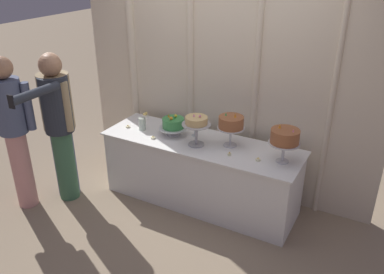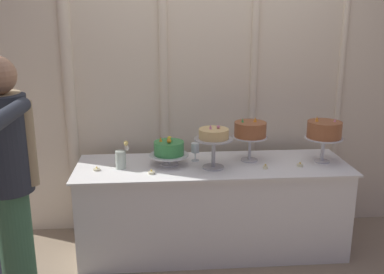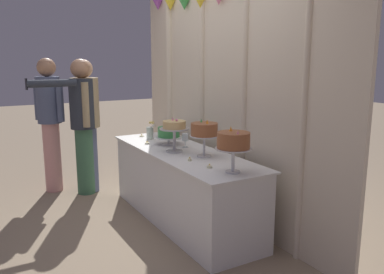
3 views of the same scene
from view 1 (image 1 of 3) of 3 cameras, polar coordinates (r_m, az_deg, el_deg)
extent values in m
plane|color=gray|center=(4.46, 0.55, -9.73)|extent=(24.00, 24.00, 0.00)
cube|color=beige|center=(4.35, 4.26, 8.81)|extent=(3.48, 0.04, 2.67)
cylinder|color=beige|center=(4.90, -8.44, 10.53)|extent=(0.10, 0.10, 2.67)
cylinder|color=beige|center=(4.49, -0.20, 9.41)|extent=(0.08, 0.08, 2.67)
cylinder|color=beige|center=(4.18, 9.16, 7.90)|extent=(0.07, 0.07, 2.67)
cylinder|color=beige|center=(4.01, 19.58, 5.95)|extent=(0.05, 0.05, 2.67)
cube|color=white|center=(4.34, 1.20, -5.16)|extent=(2.09, 0.63, 0.72)
cube|color=white|center=(4.17, 1.24, -0.79)|extent=(2.14, 0.68, 0.01)
cylinder|color=silver|center=(4.33, -2.66, 0.44)|extent=(0.15, 0.15, 0.01)
cylinder|color=silver|center=(4.32, -2.67, 0.89)|extent=(0.02, 0.02, 0.06)
cylinder|color=silver|center=(4.30, -2.68, 1.34)|extent=(0.31, 0.31, 0.01)
cylinder|color=#388E47|center=(4.28, -2.70, 2.03)|extent=(0.23, 0.23, 0.10)
cone|color=green|center=(4.24, -2.55, 2.84)|extent=(0.03, 0.03, 0.04)
sphere|color=yellow|center=(4.28, -2.36, 3.06)|extent=(0.03, 0.03, 0.03)
cone|color=orange|center=(4.29, -3.36, 3.10)|extent=(0.03, 0.03, 0.04)
sphere|color=orange|center=(4.22, -3.01, 2.70)|extent=(0.04, 0.04, 0.04)
cylinder|color=#B2B2B7|center=(4.10, 0.61, -1.05)|extent=(0.17, 0.17, 0.01)
cylinder|color=#B2B2B7|center=(4.05, 0.62, 0.39)|extent=(0.03, 0.03, 0.21)
cylinder|color=#B2B2B7|center=(4.00, 0.63, 1.84)|extent=(0.30, 0.30, 0.01)
cylinder|color=#DBB775|center=(3.99, 0.63, 2.40)|extent=(0.23, 0.23, 0.07)
sphere|color=pink|center=(3.96, 1.13, 3.00)|extent=(0.03, 0.03, 0.03)
cone|color=pink|center=(3.97, 0.28, 3.17)|extent=(0.02, 0.02, 0.03)
cylinder|color=silver|center=(4.10, 5.47, -1.14)|extent=(0.14, 0.14, 0.01)
cylinder|color=silver|center=(4.06, 5.53, 0.08)|extent=(0.02, 0.02, 0.18)
cylinder|color=silver|center=(4.02, 5.59, 1.31)|extent=(0.28, 0.28, 0.01)
cylinder|color=#995633|center=(4.00, 5.62, 2.14)|extent=(0.25, 0.25, 0.12)
cone|color=orange|center=(3.96, 6.22, 3.10)|extent=(0.03, 0.03, 0.04)
cone|color=green|center=(4.00, 4.87, 3.31)|extent=(0.02, 0.02, 0.03)
cylinder|color=silver|center=(3.88, 12.79, -3.39)|extent=(0.12, 0.12, 0.01)
cylinder|color=silver|center=(3.83, 12.93, -2.12)|extent=(0.03, 0.03, 0.18)
cylinder|color=silver|center=(3.79, 13.07, -0.83)|extent=(0.30, 0.30, 0.01)
cylinder|color=#995633|center=(3.76, 13.17, 0.11)|extent=(0.27, 0.27, 0.13)
cone|color=pink|center=(3.70, 14.32, 0.90)|extent=(0.02, 0.02, 0.03)
cone|color=orange|center=(3.75, 12.49, 1.55)|extent=(0.03, 0.03, 0.04)
cylinder|color=silver|center=(4.30, 0.36, 0.24)|extent=(0.06, 0.06, 0.00)
cylinder|color=silver|center=(4.29, 0.36, 0.66)|extent=(0.01, 0.01, 0.07)
cylinder|color=silver|center=(4.26, 0.36, 1.54)|extent=(0.06, 0.06, 0.08)
cylinder|color=#B2C1B2|center=(4.45, -7.14, 1.88)|extent=(0.08, 0.08, 0.14)
sphere|color=#E5C666|center=(4.39, -6.63, 3.37)|extent=(0.04, 0.04, 0.04)
sphere|color=#E5C666|center=(4.37, -6.86, 3.27)|extent=(0.03, 0.03, 0.03)
sphere|color=white|center=(4.41, -6.56, 2.99)|extent=(0.03, 0.03, 0.03)
sphere|color=white|center=(4.40, -6.58, 2.83)|extent=(0.03, 0.03, 0.03)
cylinder|color=beige|center=(4.56, -9.16, 1.45)|extent=(0.05, 0.05, 0.01)
sphere|color=#F9CC4C|center=(4.55, -9.18, 1.65)|extent=(0.01, 0.01, 0.01)
cylinder|color=beige|center=(4.25, -5.60, -0.13)|extent=(0.05, 0.05, 0.02)
sphere|color=#F9CC4C|center=(4.24, -5.61, 0.09)|extent=(0.01, 0.01, 0.01)
cylinder|color=beige|center=(3.91, 5.38, -2.51)|extent=(0.04, 0.04, 0.02)
sphere|color=#F9CC4C|center=(3.90, 5.39, -2.24)|extent=(0.01, 0.01, 0.01)
cylinder|color=beige|center=(3.85, 9.45, -3.23)|extent=(0.05, 0.05, 0.02)
sphere|color=#F9CC4C|center=(3.84, 9.47, -2.98)|extent=(0.01, 0.01, 0.01)
cylinder|color=#4C5675|center=(4.68, -17.70, -3.34)|extent=(0.29, 0.29, 0.82)
cylinder|color=#9E8966|center=(4.40, -18.91, 4.82)|extent=(0.40, 0.40, 0.60)
sphere|color=tan|center=(4.29, -19.68, 9.92)|extent=(0.22, 0.22, 0.22)
cylinder|color=#9E8966|center=(4.58, -20.18, 5.34)|extent=(0.08, 0.08, 0.53)
cylinder|color=#9E8966|center=(4.23, -17.52, 4.15)|extent=(0.08, 0.08, 0.53)
cylinder|color=#3D6B4C|center=(4.61, -17.65, -3.82)|extent=(0.29, 0.29, 0.82)
cylinder|color=#282D38|center=(4.33, -18.88, 4.43)|extent=(0.41, 0.41, 0.60)
sphere|color=#A37556|center=(4.21, -19.67, 9.69)|extent=(0.23, 0.23, 0.23)
cylinder|color=#282D38|center=(4.51, -19.44, 5.10)|extent=(0.08, 0.08, 0.53)
cylinder|color=#282D38|center=(3.91, -21.52, 5.87)|extent=(0.08, 0.53, 0.08)
cube|color=black|center=(3.75, -24.51, 4.59)|extent=(0.06, 0.02, 0.12)
cylinder|color=#D6938E|center=(4.63, -23.15, -4.29)|extent=(0.29, 0.29, 0.87)
cylinder|color=#4C5675|center=(4.34, -24.75, 3.99)|extent=(0.40, 0.40, 0.56)
sphere|color=#A37556|center=(4.23, -25.71, 8.93)|extent=(0.22, 0.22, 0.22)
cylinder|color=#4C5675|center=(4.29, -22.41, 4.07)|extent=(0.08, 0.08, 0.50)
camera|label=2|loc=(2.26, -54.48, -4.18)|focal=40.80mm
camera|label=3|loc=(2.43, 68.75, -14.83)|focal=36.92mm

